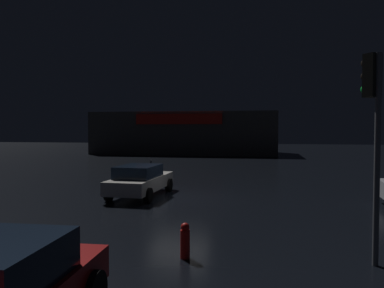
% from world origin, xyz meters
% --- Properties ---
extents(ground_plane, '(120.00, 120.00, 0.00)m').
position_xyz_m(ground_plane, '(0.00, 0.00, 0.00)').
color(ground_plane, black).
extents(store_building, '(21.34, 9.01, 4.90)m').
position_xyz_m(store_building, '(-5.52, 29.31, 2.45)').
color(store_building, '#4C4742').
rests_on(store_building, ground).
extents(traffic_signal_opposite, '(0.41, 0.43, 4.56)m').
position_xyz_m(traffic_signal_opposite, '(5.83, -7.05, 3.35)').
color(traffic_signal_opposite, '#595B60').
rests_on(traffic_signal_opposite, ground).
extents(car_near, '(2.08, 4.43, 1.38)m').
position_xyz_m(car_near, '(-1.75, 0.05, 0.72)').
color(car_near, silver).
rests_on(car_near, ground).
extents(fire_hydrant, '(0.22, 0.22, 0.82)m').
position_xyz_m(fire_hydrant, '(1.78, -7.44, 0.40)').
color(fire_hydrant, red).
rests_on(fire_hydrant, ground).
extents(bollard_kerb_a, '(0.10, 0.10, 0.97)m').
position_xyz_m(bollard_kerb_a, '(-3.44, 7.36, 0.49)').
color(bollard_kerb_a, '#595B60').
rests_on(bollard_kerb_a, ground).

